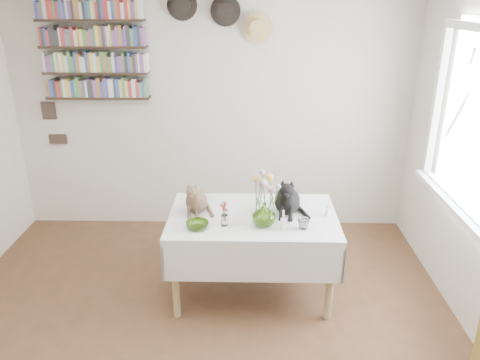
{
  "coord_description": "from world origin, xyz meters",
  "views": [
    {
      "loc": [
        0.37,
        -2.38,
        2.34
      ],
      "look_at": [
        0.31,
        0.86,
        1.05
      ],
      "focal_mm": 35.0,
      "sensor_mm": 36.0,
      "label": 1
    }
  ],
  "objects_px": {
    "bookshelf_unit": "(94,51)",
    "tabby_cat": "(196,195)",
    "dining_table": "(253,235)",
    "flower_vase": "(264,214)",
    "black_cat": "(287,194)"
  },
  "relations": [
    {
      "from": "flower_vase",
      "to": "black_cat",
      "type": "bearing_deg",
      "value": 49.37
    },
    {
      "from": "tabby_cat",
      "to": "bookshelf_unit",
      "type": "relative_size",
      "value": 0.29
    },
    {
      "from": "dining_table",
      "to": "bookshelf_unit",
      "type": "bearing_deg",
      "value": 141.64
    },
    {
      "from": "bookshelf_unit",
      "to": "tabby_cat",
      "type": "bearing_deg",
      "value": -47.11
    },
    {
      "from": "dining_table",
      "to": "black_cat",
      "type": "distance_m",
      "value": 0.44
    },
    {
      "from": "flower_vase",
      "to": "bookshelf_unit",
      "type": "distance_m",
      "value": 2.35
    },
    {
      "from": "flower_vase",
      "to": "bookshelf_unit",
      "type": "height_order",
      "value": "bookshelf_unit"
    },
    {
      "from": "flower_vase",
      "to": "dining_table",
      "type": "bearing_deg",
      "value": 114.68
    },
    {
      "from": "tabby_cat",
      "to": "flower_vase",
      "type": "xyz_separation_m",
      "value": [
        0.53,
        -0.23,
        -0.05
      ]
    },
    {
      "from": "tabby_cat",
      "to": "dining_table",
      "type": "bearing_deg",
      "value": 3.33
    },
    {
      "from": "tabby_cat",
      "to": "black_cat",
      "type": "relative_size",
      "value": 0.86
    },
    {
      "from": "dining_table",
      "to": "bookshelf_unit",
      "type": "height_order",
      "value": "bookshelf_unit"
    },
    {
      "from": "tabby_cat",
      "to": "flower_vase",
      "type": "relative_size",
      "value": 1.54
    },
    {
      "from": "dining_table",
      "to": "tabby_cat",
      "type": "distance_m",
      "value": 0.55
    },
    {
      "from": "dining_table",
      "to": "flower_vase",
      "type": "relative_size",
      "value": 7.15
    }
  ]
}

